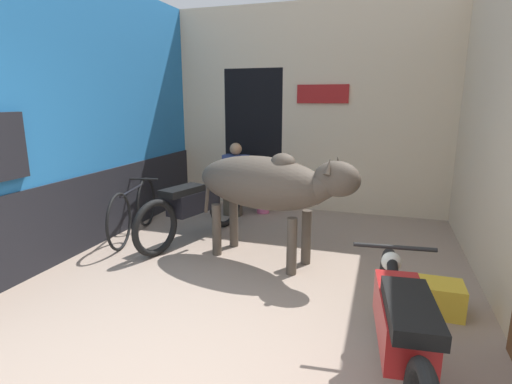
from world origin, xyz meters
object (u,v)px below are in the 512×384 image
bicycle (134,210)px  plastic_stool (263,200)px  motorcycle_far (194,206)px  crate (436,298)px  motorcycle_near (402,329)px  cow (268,184)px  shopkeeper_seated (235,178)px

bicycle → plastic_stool: bicycle is taller
motorcycle_far → crate: bearing=-20.3°
motorcycle_far → crate: (2.86, -1.05, -0.32)m
motorcycle_near → crate: motorcycle_near is taller
cow → shopkeeper_seated: (-1.05, 1.74, -0.31)m
motorcycle_near → plastic_stool: motorcycle_near is taller
motorcycle_near → shopkeeper_seated: size_ratio=1.83×
bicycle → plastic_stool: bearing=51.2°
cow → shopkeeper_seated: cow is taller
plastic_stool → crate: 3.50m
cow → motorcycle_near: size_ratio=0.96×
motorcycle_far → bicycle: size_ratio=1.20×
cow → motorcycle_far: cow is taller
motorcycle_near → shopkeeper_seated: (-2.44, 3.57, 0.13)m
cow → shopkeeper_seated: bearing=121.2°
bicycle → crate: bicycle is taller
motorcycle_near → bicycle: 3.95m
motorcycle_near → crate: bearing=73.6°
cow → crate: 2.01m
cow → plastic_stool: (-0.63, 1.91, -0.70)m
motorcycle_far → shopkeeper_seated: (0.07, 1.34, 0.14)m
motorcycle_near → motorcycle_far: motorcycle_near is taller
cow → motorcycle_far: (-1.12, 0.39, -0.45)m
bicycle → motorcycle_near: bearing=-32.1°
motorcycle_near → crate: (0.35, 1.17, -0.32)m
crate → bicycle: bearing=166.0°
crate → motorcycle_near: bearing=-106.4°
cow → bicycle: bearing=172.3°
motorcycle_far → crate: size_ratio=4.54×
cow → motorcycle_near: bearing=-52.8°
motorcycle_far → bicycle: (-0.83, -0.13, -0.09)m
motorcycle_far → motorcycle_near: bearing=-41.6°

